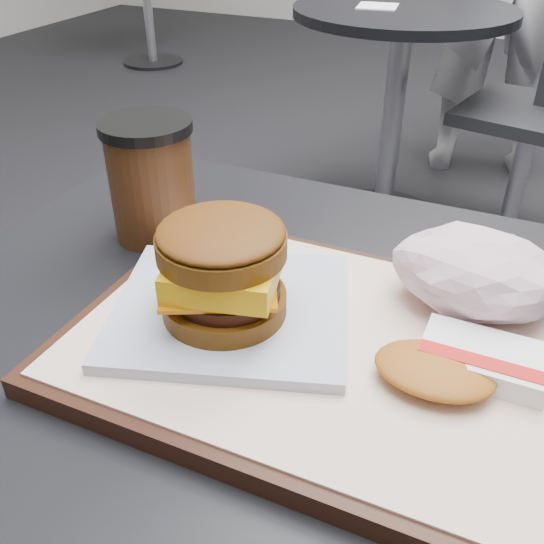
{
  "coord_description": "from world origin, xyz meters",
  "views": [
    {
      "loc": [
        0.1,
        -0.36,
        1.1
      ],
      "look_at": [
        -0.06,
        -0.0,
        0.83
      ],
      "focal_mm": 40.0,
      "sensor_mm": 36.0,
      "label": 1
    }
  ],
  "objects_px": {
    "breakfast_sandwich": "(226,279)",
    "customer_table": "(328,496)",
    "neighbor_table": "(398,72)",
    "hash_brown": "(461,364)",
    "coffee_cup": "(151,176)",
    "crumpled_wrapper": "(478,273)",
    "serving_tray": "(313,344)"
  },
  "relations": [
    {
      "from": "serving_tray",
      "to": "customer_table",
      "type": "bearing_deg",
      "value": 26.68
    },
    {
      "from": "hash_brown",
      "to": "crumpled_wrapper",
      "type": "xyz_separation_m",
      "value": [
        -0.01,
        0.09,
        0.02
      ]
    },
    {
      "from": "breakfast_sandwich",
      "to": "coffee_cup",
      "type": "xyz_separation_m",
      "value": [
        -0.15,
        0.13,
        0.01
      ]
    },
    {
      "from": "breakfast_sandwich",
      "to": "customer_table",
      "type": "bearing_deg",
      "value": 12.29
    },
    {
      "from": "hash_brown",
      "to": "coffee_cup",
      "type": "xyz_separation_m",
      "value": [
        -0.34,
        0.11,
        0.04
      ]
    },
    {
      "from": "serving_tray",
      "to": "crumpled_wrapper",
      "type": "distance_m",
      "value": 0.15
    },
    {
      "from": "breakfast_sandwich",
      "to": "neighbor_table",
      "type": "distance_m",
      "value": 1.71
    },
    {
      "from": "serving_tray",
      "to": "neighbor_table",
      "type": "height_order",
      "value": "serving_tray"
    },
    {
      "from": "serving_tray",
      "to": "coffee_cup",
      "type": "distance_m",
      "value": 0.26
    },
    {
      "from": "breakfast_sandwich",
      "to": "coffee_cup",
      "type": "bearing_deg",
      "value": 140.55
    },
    {
      "from": "crumpled_wrapper",
      "to": "customer_table",
      "type": "bearing_deg",
      "value": -135.76
    },
    {
      "from": "breakfast_sandwich",
      "to": "neighbor_table",
      "type": "bearing_deg",
      "value": 98.81
    },
    {
      "from": "customer_table",
      "to": "hash_brown",
      "type": "xyz_separation_m",
      "value": [
        0.09,
        -0.01,
        0.22
      ]
    },
    {
      "from": "neighbor_table",
      "to": "hash_brown",
      "type": "bearing_deg",
      "value": -75.01
    },
    {
      "from": "breakfast_sandwich",
      "to": "crumpled_wrapper",
      "type": "xyz_separation_m",
      "value": [
        0.18,
        0.11,
        -0.01
      ]
    },
    {
      "from": "customer_table",
      "to": "breakfast_sandwich",
      "type": "bearing_deg",
      "value": -167.71
    },
    {
      "from": "customer_table",
      "to": "breakfast_sandwich",
      "type": "distance_m",
      "value": 0.26
    },
    {
      "from": "crumpled_wrapper",
      "to": "serving_tray",
      "type": "bearing_deg",
      "value": -138.41
    },
    {
      "from": "customer_table",
      "to": "coffee_cup",
      "type": "bearing_deg",
      "value": 156.6
    },
    {
      "from": "crumpled_wrapper",
      "to": "neighbor_table",
      "type": "distance_m",
      "value": 1.65
    },
    {
      "from": "breakfast_sandwich",
      "to": "hash_brown",
      "type": "relative_size",
      "value": 1.95
    },
    {
      "from": "customer_table",
      "to": "coffee_cup",
      "type": "height_order",
      "value": "coffee_cup"
    },
    {
      "from": "neighbor_table",
      "to": "coffee_cup",
      "type": "bearing_deg",
      "value": -86.05
    },
    {
      "from": "breakfast_sandwich",
      "to": "crumpled_wrapper",
      "type": "distance_m",
      "value": 0.21
    },
    {
      "from": "crumpled_wrapper",
      "to": "neighbor_table",
      "type": "bearing_deg",
      "value": 105.65
    },
    {
      "from": "breakfast_sandwich",
      "to": "coffee_cup",
      "type": "height_order",
      "value": "coffee_cup"
    },
    {
      "from": "coffee_cup",
      "to": "neighbor_table",
      "type": "distance_m",
      "value": 1.57
    },
    {
      "from": "customer_table",
      "to": "hash_brown",
      "type": "bearing_deg",
      "value": -5.34
    },
    {
      "from": "serving_tray",
      "to": "neighbor_table",
      "type": "bearing_deg",
      "value": 101.25
    },
    {
      "from": "breakfast_sandwich",
      "to": "neighbor_table",
      "type": "relative_size",
      "value": 0.31
    },
    {
      "from": "coffee_cup",
      "to": "neighbor_table",
      "type": "height_order",
      "value": "coffee_cup"
    },
    {
      "from": "crumpled_wrapper",
      "to": "neighbor_table",
      "type": "relative_size",
      "value": 0.18
    }
  ]
}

